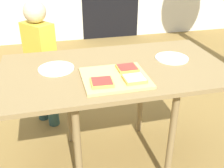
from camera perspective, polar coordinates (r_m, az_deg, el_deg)
name	(u,v)px	position (r m, az deg, el deg)	size (l,w,h in m)	color
ground_plane	(114,158)	(2.03, 0.53, -15.53)	(16.00, 16.00, 0.00)	olive
dining_table	(115,78)	(1.64, 0.63, 1.34)	(1.36, 0.75, 0.73)	olive
cutting_board	(115,78)	(1.48, 0.63, 1.34)	(0.36, 0.32, 0.02)	tan
pizza_slice_near_right	(134,79)	(1.43, 4.77, 1.13)	(0.12, 0.11, 0.02)	gold
pizza_slice_near_left	(102,82)	(1.39, -2.16, 0.36)	(0.12, 0.11, 0.02)	gold
pizza_slice_far_right	(127,68)	(1.55, 3.26, 3.39)	(0.12, 0.11, 0.02)	gold
plate_white_left	(56,69)	(1.62, -11.79, 3.24)	(0.21, 0.21, 0.01)	white
plate_white_right	(172,58)	(1.78, 12.61, 5.41)	(0.21, 0.21, 0.01)	silver
child_left	(41,59)	(2.16, -14.90, 5.24)	(0.26, 0.28, 1.04)	#2B4840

